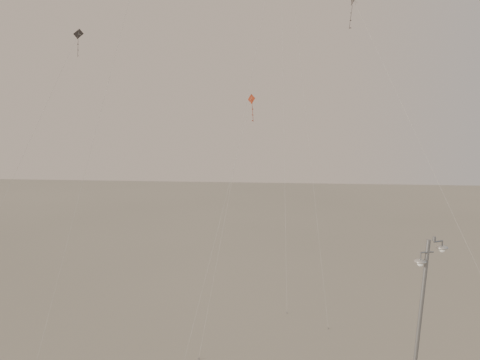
# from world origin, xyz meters

# --- Properties ---
(street_lamp) EXTENTS (1.54, 0.91, 8.41)m
(street_lamp) POSITION_xyz_m (6.41, 0.22, 4.49)
(street_lamp) COLOR gray
(street_lamp) RESTS_ON ground
(kite_3) EXTENTS (3.49, 6.75, 15.02)m
(kite_3) POSITION_xyz_m (-2.66, 5.80, 10.93)
(kite_3) COLOR maroon
(kite_3) RESTS_ON ground
(kite_4) EXTENTS (9.16, 5.60, 20.92)m
(kite_4) POSITION_xyz_m (5.87, 7.46, 16.20)
(kite_4) COLOR #322C29
(kite_4) RESTS_ON ground
(kite_6) EXTENTS (6.20, 8.46, 19.73)m
(kite_6) POSITION_xyz_m (-15.58, 9.37, 14.59)
(kite_6) COLOR #322C29
(kite_6) RESTS_ON ground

